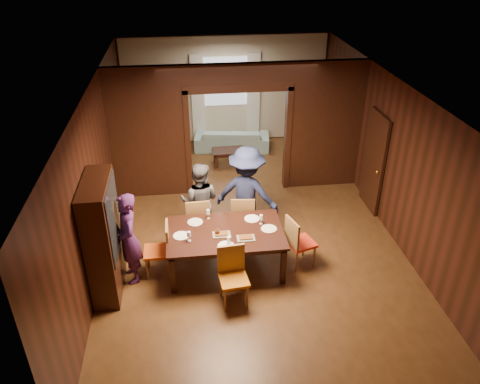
{
  "coord_description": "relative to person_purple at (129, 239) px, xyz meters",
  "views": [
    {
      "loc": [
        -1.13,
        -7.79,
        5.28
      ],
      "look_at": [
        -0.21,
        -0.4,
        1.05
      ],
      "focal_mm": 35.0,
      "sensor_mm": 36.0,
      "label": 1
    }
  ],
  "objects": [
    {
      "name": "plate_left",
      "position": [
        0.86,
        0.05,
        -0.05
      ],
      "size": [
        0.27,
        0.27,
        0.01
      ],
      "primitive_type": "cylinder",
      "color": "white",
      "rests_on": "dining_table"
    },
    {
      "name": "plate_far_l",
      "position": [
        1.11,
        0.44,
        -0.05
      ],
      "size": [
        0.27,
        0.27,
        0.01
      ],
      "primitive_type": "cylinder",
      "color": "silver",
      "rests_on": "dining_table"
    },
    {
      "name": "chair_left",
      "position": [
        0.43,
        0.1,
        -0.33
      ],
      "size": [
        0.45,
        0.45,
        0.97
      ],
      "primitive_type": null,
      "rotation": [
        0.0,
        0.0,
        -1.56
      ],
      "color": "#D14C13",
      "rests_on": "floor"
    },
    {
      "name": "person_purple",
      "position": [
        0.0,
        0.0,
        0.0
      ],
      "size": [
        0.54,
        0.68,
        1.63
      ],
      "primitive_type": "imported",
      "rotation": [
        0.0,
        0.0,
        -1.3
      ],
      "color": "#451C52",
      "rests_on": "floor"
    },
    {
      "name": "floor",
      "position": [
        2.17,
        1.32,
        -0.82
      ],
      "size": [
        9.0,
        9.0,
        0.0
      ],
      "primitive_type": "plane",
      "color": "#4B2E15",
      "rests_on": "ground"
    },
    {
      "name": "condiment_jar",
      "position": [
        1.47,
        0.02,
        -0.0
      ],
      "size": [
        0.08,
        0.08,
        0.11
      ],
      "primitive_type": null,
      "color": "#502912",
      "rests_on": "dining_table"
    },
    {
      "name": "door_right",
      "position": [
        4.87,
        1.82,
        0.23
      ],
      "size": [
        0.06,
        0.9,
        2.1
      ],
      "primitive_type": "cube",
      "color": "black",
      "rests_on": "floor"
    },
    {
      "name": "wineglass_far",
      "position": [
        1.35,
        0.55,
        0.03
      ],
      "size": [
        0.08,
        0.08,
        0.18
      ],
      "primitive_type": null,
      "color": "silver",
      "rests_on": "dining_table"
    },
    {
      "name": "platter_b",
      "position": [
        1.93,
        -0.15,
        -0.04
      ],
      "size": [
        0.3,
        0.2,
        0.04
      ],
      "primitive_type": "cube",
      "color": "gray",
      "rests_on": "dining_table"
    },
    {
      "name": "plate_right",
      "position": [
        2.36,
        0.08,
        -0.05
      ],
      "size": [
        0.27,
        0.27,
        0.01
      ],
      "primitive_type": "cylinder",
      "color": "silver",
      "rests_on": "dining_table"
    },
    {
      "name": "ceiling",
      "position": [
        2.17,
        1.32,
        2.08
      ],
      "size": [
        5.5,
        9.0,
        0.02
      ],
      "primitive_type": "cube",
      "color": "silver",
      "rests_on": "room_walls"
    },
    {
      "name": "platter_a",
      "position": [
        1.54,
        0.0,
        -0.04
      ],
      "size": [
        0.3,
        0.2,
        0.04
      ],
      "primitive_type": "cube",
      "color": "gray",
      "rests_on": "dining_table"
    },
    {
      "name": "plate_far_r",
      "position": [
        2.12,
        0.43,
        -0.05
      ],
      "size": [
        0.27,
        0.27,
        0.01
      ],
      "primitive_type": "cylinder",
      "color": "white",
      "rests_on": "dining_table"
    },
    {
      "name": "coffee_table",
      "position": [
        2.08,
        4.22,
        -0.62
      ],
      "size": [
        0.8,
        0.5,
        0.4
      ],
      "primitive_type": "cube",
      "color": "black",
      "rests_on": "floor"
    },
    {
      "name": "sofa",
      "position": [
        2.27,
        5.17,
        -0.53
      ],
      "size": [
        2.08,
        1.05,
        0.58
      ],
      "primitive_type": "imported",
      "rotation": [
        0.0,
        0.0,
        3.0
      ],
      "color": "#96C3C4",
      "rests_on": "floor"
    },
    {
      "name": "person_grey",
      "position": [
        1.22,
        1.11,
        -0.03
      ],
      "size": [
        0.88,
        0.75,
        1.57
      ],
      "primitive_type": "imported",
      "rotation": [
        0.0,
        0.0,
        2.91
      ],
      "color": "#4C4C52",
      "rests_on": "floor"
    },
    {
      "name": "chair_right",
      "position": [
        2.93,
        0.03,
        -0.33
      ],
      "size": [
        0.55,
        0.55,
        0.97
      ],
      "primitive_type": null,
      "rotation": [
        0.0,
        0.0,
        1.88
      ],
      "color": "red",
      "rests_on": "floor"
    },
    {
      "name": "wineglass_left",
      "position": [
        0.99,
        -0.1,
        0.03
      ],
      "size": [
        0.08,
        0.08,
        0.18
      ],
      "primitive_type": null,
      "color": "silver",
      "rests_on": "dining_table"
    },
    {
      "name": "tumbler",
      "position": [
        1.63,
        -0.26,
        0.01
      ],
      "size": [
        0.07,
        0.07,
        0.14
      ],
      "primitive_type": "cylinder",
      "color": "silver",
      "rests_on": "dining_table"
    },
    {
      "name": "dining_table",
      "position": [
        1.61,
        0.09,
        -0.44
      ],
      "size": [
        1.99,
        1.24,
        0.76
      ],
      "primitive_type": "cube",
      "color": "black",
      "rests_on": "floor"
    },
    {
      "name": "plate_near",
      "position": [
        1.58,
        -0.32,
        -0.05
      ],
      "size": [
        0.27,
        0.27,
        0.01
      ],
      "primitive_type": "cylinder",
      "color": "white",
      "rests_on": "dining_table"
    },
    {
      "name": "room_walls",
      "position": [
        2.17,
        3.2,
        0.69
      ],
      "size": [
        5.52,
        9.01,
        2.9
      ],
      "color": "black",
      "rests_on": "floor"
    },
    {
      "name": "hutch",
      "position": [
        -0.36,
        -0.18,
        0.18
      ],
      "size": [
        0.4,
        1.2,
        2.0
      ],
      "primitive_type": "cube",
      "color": "black",
      "rests_on": "floor"
    },
    {
      "name": "person_navy",
      "position": [
        2.1,
        1.02,
        0.12
      ],
      "size": [
        1.39,
        1.14,
        1.88
      ],
      "primitive_type": "imported",
      "rotation": [
        0.0,
        0.0,
        2.71
      ],
      "color": "#171D3A",
      "rests_on": "floor"
    },
    {
      "name": "window_far",
      "position": [
        2.17,
        5.76,
        0.88
      ],
      "size": [
        1.2,
        0.03,
        1.3
      ],
      "primitive_type": "cube",
      "color": "silver",
      "rests_on": "back_wall"
    },
    {
      "name": "curtain_right",
      "position": [
        2.92,
        5.72,
        0.43
      ],
      "size": [
        0.35,
        0.06,
        2.4
      ],
      "primitive_type": "cube",
      "color": "white",
      "rests_on": "back_wall"
    },
    {
      "name": "chair_far_l",
      "position": [
        1.17,
        0.99,
        -0.33
      ],
      "size": [
        0.45,
        0.45,
        0.97
      ],
      "primitive_type": null,
      "rotation": [
        0.0,
        0.0,
        3.17
      ],
      "color": "orange",
      "rests_on": "floor"
    },
    {
      "name": "chair_near",
      "position": [
        1.65,
        -0.8,
        -0.33
      ],
      "size": [
        0.48,
        0.48,
        0.97
      ],
      "primitive_type": null,
      "rotation": [
        0.0,
        0.0,
        0.1
      ],
      "color": "#C66C12",
      "rests_on": "floor"
    },
    {
      "name": "curtain_left",
      "position": [
        1.42,
        5.72,
        0.43
      ],
      "size": [
        0.35,
        0.06,
        2.4
      ],
      "primitive_type": "cube",
      "color": "white",
      "rests_on": "back_wall"
    },
    {
      "name": "wineglass_right",
      "position": [
        2.25,
        0.26,
        0.03
      ],
      "size": [
        0.08,
        0.08,
        0.18
      ],
      "primitive_type": null,
      "color": "silver",
      "rests_on": "dining_table"
    },
    {
      "name": "serving_bowl",
      "position": [
        1.72,
        0.15,
        -0.01
      ],
      "size": [
        0.36,
        0.36,
        0.09
      ],
      "primitive_type": "imported",
      "color": "black",
      "rests_on": "dining_table"
    },
    {
      "name": "chair_far_r",
      "position": [
        2.02,
        0.97,
        -0.33
      ],
      "size": [
        0.48,
        0.48,
        0.97
      ],
      "primitive_type": null,
      "rotation": [
        0.0,
        0.0,
        3.04
      ],
      "color": "#C25D12",
      "rests_on": "floor"
    }
  ]
}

